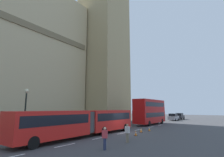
# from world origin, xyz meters

# --- Properties ---
(ground_plane) EXTENTS (160.00, 160.00, 0.00)m
(ground_plane) POSITION_xyz_m (0.00, 0.00, 0.00)
(ground_plane) COLOR #424244
(lane_centre_marking) EXTENTS (29.80, 0.16, 0.01)m
(lane_centre_marking) POSITION_xyz_m (-0.41, 0.00, 0.01)
(lane_centre_marking) COLOR silver
(lane_centre_marking) RESTS_ON ground_plane
(articulated_bus) EXTENTS (16.89, 2.54, 2.90)m
(articulated_bus) POSITION_xyz_m (-5.19, 1.99, 1.75)
(articulated_bus) COLOR red
(articulated_bus) RESTS_ON ground_plane
(double_decker_bus) EXTENTS (10.54, 2.54, 4.90)m
(double_decker_bus) POSITION_xyz_m (13.56, 2.00, 2.71)
(double_decker_bus) COLOR #B20F0F
(double_decker_bus) RESTS_ON ground_plane
(sedan_lead) EXTENTS (4.40, 1.86, 1.85)m
(sedan_lead) POSITION_xyz_m (28.30, 1.69, 0.91)
(sedan_lead) COLOR gray
(sedan_lead) RESTS_ON ground_plane
(sedan_trailing) EXTENTS (4.40, 1.86, 1.85)m
(sedan_trailing) POSITION_xyz_m (34.72, 1.71, 0.91)
(sedan_trailing) COLOR black
(sedan_trailing) RESTS_ON ground_plane
(traffic_cone_west) EXTENTS (0.36, 0.36, 0.58)m
(traffic_cone_west) POSITION_xyz_m (-1.25, -2.42, 0.28)
(traffic_cone_west) COLOR black
(traffic_cone_west) RESTS_ON ground_plane
(traffic_cone_middle) EXTENTS (0.36, 0.36, 0.58)m
(traffic_cone_middle) POSITION_xyz_m (1.83, -1.63, 0.28)
(traffic_cone_middle) COLOR black
(traffic_cone_middle) RESTS_ON ground_plane
(traffic_cone_east) EXTENTS (0.36, 0.36, 0.58)m
(traffic_cone_east) POSITION_xyz_m (3.71, -1.99, 0.28)
(traffic_cone_east) COLOR black
(traffic_cone_east) RESTS_ON ground_plane
(street_lamp) EXTENTS (0.44, 0.44, 5.27)m
(street_lamp) POSITION_xyz_m (-9.84, 6.50, 3.06)
(street_lamp) COLOR black
(street_lamp) RESTS_ON ground_plane
(pedestrian_near_cones) EXTENTS (0.35, 0.45, 1.69)m
(pedestrian_near_cones) POSITION_xyz_m (-8.95, -3.78, 0.91)
(pedestrian_near_cones) COLOR #262D4C
(pedestrian_near_cones) RESTS_ON ground_plane
(pedestrian_by_kerb) EXTENTS (0.36, 0.41, 1.69)m
(pedestrian_by_kerb) POSITION_xyz_m (-5.44, -3.75, 0.91)
(pedestrian_by_kerb) COLOR #726651
(pedestrian_by_kerb) RESTS_ON ground_plane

